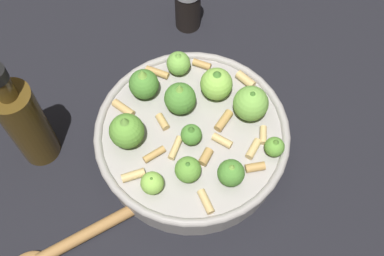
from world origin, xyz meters
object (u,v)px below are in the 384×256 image
cooking_pan (192,136)px  wooden_spoon (86,234)px  pepper_shaker (188,6)px  olive_oil_bottle (26,123)px

cooking_pan → wooden_spoon: 0.19m
pepper_shaker → cooking_pan: bearing=6.3°
wooden_spoon → pepper_shaker: bearing=164.6°
pepper_shaker → wooden_spoon: pepper_shaker is taller
pepper_shaker → olive_oil_bottle: olive_oil_bottle is taller
pepper_shaker → olive_oil_bottle: 0.32m
cooking_pan → pepper_shaker: bearing=-173.7°
cooking_pan → wooden_spoon: (0.14, -0.13, -0.03)m
pepper_shaker → wooden_spoon: bearing=-15.4°
cooking_pan → pepper_shaker: (-0.23, -0.03, 0.00)m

